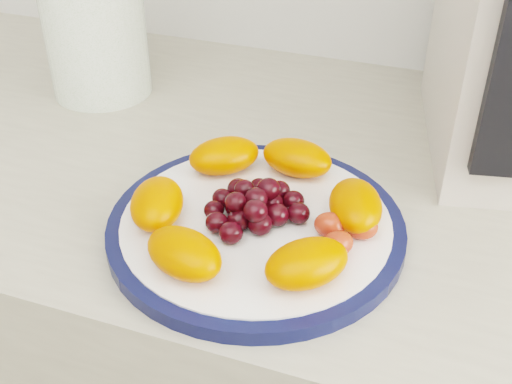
% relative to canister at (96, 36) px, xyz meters
% --- Properties ---
extents(plate_rim, '(0.29, 0.29, 0.01)m').
position_rel_canister_xyz_m(plate_rim, '(0.31, -0.23, -0.07)').
color(plate_rim, '#0C1239').
rests_on(plate_rim, counter).
extents(plate_face, '(0.26, 0.26, 0.02)m').
position_rel_canister_xyz_m(plate_face, '(0.31, -0.23, -0.07)').
color(plate_face, white).
rests_on(plate_face, counter).
extents(canister, '(0.16, 0.16, 0.16)m').
position_rel_canister_xyz_m(canister, '(0.00, 0.00, 0.00)').
color(canister, '#3F7321').
rests_on(canister, counter).
extents(fruit_plate, '(0.25, 0.25, 0.04)m').
position_rel_canister_xyz_m(fruit_plate, '(0.31, -0.23, -0.05)').
color(fruit_plate, '#DE4800').
rests_on(fruit_plate, plate_face).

